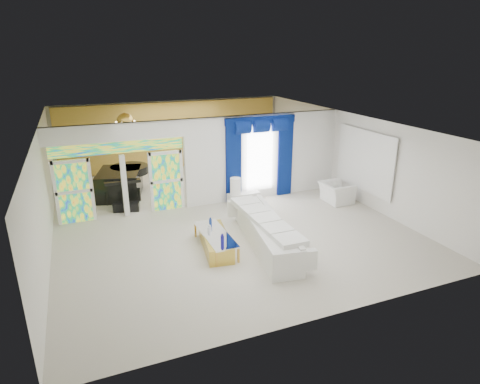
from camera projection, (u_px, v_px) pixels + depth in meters
name	position (u px, v px, depth m)	size (l,w,h in m)	color
floor	(218.00, 213.00, 13.37)	(12.00, 12.00, 0.00)	#B7AF9E
dividing_wall	(265.00, 156.00, 14.51)	(5.70, 0.18, 3.00)	white
dividing_header	(117.00, 132.00, 12.33)	(4.30, 0.18, 0.55)	white
stained_panel_left	(74.00, 192.00, 12.39)	(0.95, 0.04, 2.00)	#994C3F
stained_panel_right	(167.00, 181.00, 13.41)	(0.95, 0.04, 2.00)	#994C3F
stained_transom	(118.00, 148.00, 12.48)	(4.00, 0.05, 0.35)	#994C3F
window_pane	(260.00, 159.00, 14.35)	(1.00, 0.02, 2.30)	white
blue_drape_left	(234.00, 163.00, 13.99)	(0.55, 0.10, 2.80)	#04094C
blue_drape_right	(285.00, 158.00, 14.70)	(0.55, 0.10, 2.80)	#04094C
blue_pelmet	(261.00, 120.00, 13.87)	(2.60, 0.12, 0.25)	#04094C
wall_mirror	(365.00, 161.00, 13.74)	(0.04, 2.70, 1.90)	white
gold_curtains	(174.00, 135.00, 18.03)	(9.70, 0.12, 2.90)	#AE8C29
white_sofa	(266.00, 233.00, 11.10)	(0.82, 3.82, 0.73)	silver
coffee_table	(216.00, 242.00, 10.93)	(0.65, 1.95, 0.43)	gold
console_table	(243.00, 198.00, 14.20)	(1.13, 0.36, 0.38)	silver
table_lamp	(235.00, 186.00, 13.94)	(0.36, 0.36, 0.58)	silver
armchair	(336.00, 193.00, 14.28)	(1.06, 0.93, 0.69)	silver
grand_piano	(120.00, 184.00, 14.83)	(1.43, 1.88, 0.95)	black
piano_bench	(127.00, 207.00, 13.55)	(0.84, 0.33, 0.28)	black
tv_console	(68.00, 188.00, 14.55)	(0.55, 0.50, 0.79)	tan
chandelier	(125.00, 121.00, 14.64)	(0.60, 0.60, 0.60)	gold
decanters	(215.00, 231.00, 10.87)	(0.23, 1.23, 0.20)	navy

